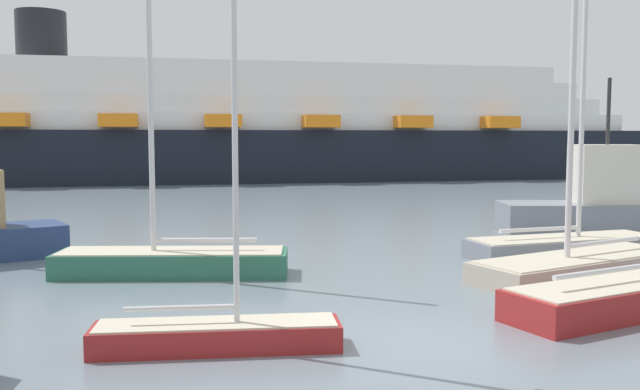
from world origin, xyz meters
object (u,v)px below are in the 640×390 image
at_px(fishing_boat_2, 599,203).
at_px(sailboat_2, 172,256).
at_px(sailboat_3, 565,241).
at_px(sailboat_1, 630,288).
at_px(sailboat_4, 580,258).
at_px(cruise_ship, 217,129).
at_px(sailboat_5, 218,328).

bearing_deg(fishing_boat_2, sailboat_2, -151.81).
bearing_deg(sailboat_2, sailboat_3, -167.19).
xyz_separation_m(sailboat_3, fishing_boat_2, (4.76, 4.72, 0.78)).
relative_size(sailboat_1, sailboat_3, 1.08).
xyz_separation_m(sailboat_1, sailboat_3, (2.94, 7.15, -0.06)).
distance_m(sailboat_1, sailboat_4, 3.92).
xyz_separation_m(sailboat_1, sailboat_2, (-10.64, 7.04, 0.01)).
bearing_deg(sailboat_2, sailboat_4, 176.75).
height_order(sailboat_1, fishing_boat_2, sailboat_1).
bearing_deg(sailboat_1, cruise_ship, 81.51).
relative_size(sailboat_4, fishing_boat_2, 1.63).
distance_m(fishing_boat_2, cruise_ship, 42.16).
height_order(sailboat_1, sailboat_5, sailboat_1).
bearing_deg(sailboat_4, sailboat_2, -32.35).
distance_m(sailboat_2, sailboat_5, 7.67).
xyz_separation_m(sailboat_2, sailboat_3, (13.58, 0.11, -0.06)).
bearing_deg(sailboat_1, sailboat_5, 169.06).
height_order(sailboat_2, cruise_ship, cruise_ship).
xyz_separation_m(sailboat_1, sailboat_4, (1.20, 3.73, 0.02)).
distance_m(sailboat_3, cruise_ship, 45.61).
xyz_separation_m(sailboat_4, cruise_ship, (-6.57, 48.05, 4.33)).
bearing_deg(sailboat_3, sailboat_4, -121.23).
bearing_deg(sailboat_3, fishing_boat_2, 40.56).
bearing_deg(sailboat_3, sailboat_1, -116.58).
xyz_separation_m(sailboat_4, fishing_boat_2, (6.50, 8.13, 0.71)).
xyz_separation_m(sailboat_5, cruise_ship, (4.55, 52.38, 4.49)).
bearing_deg(sailboat_2, cruise_ship, -84.37).
bearing_deg(fishing_boat_2, sailboat_3, -121.80).
relative_size(sailboat_1, sailboat_4, 0.89).
distance_m(sailboat_4, sailboat_5, 11.94).
height_order(sailboat_3, fishing_boat_2, sailboat_3).
relative_size(sailboat_5, cruise_ship, 0.10).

